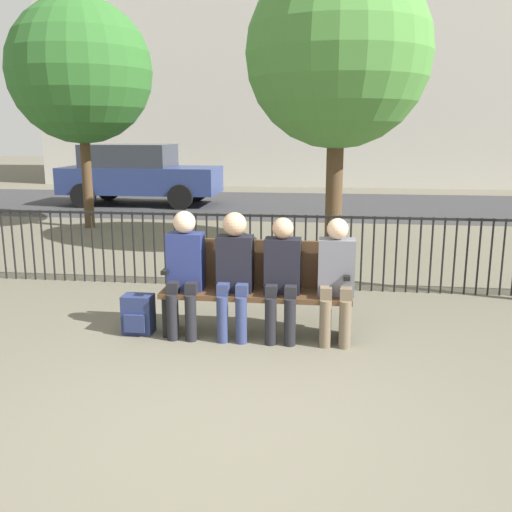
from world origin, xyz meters
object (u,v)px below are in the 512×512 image
at_px(seated_person_1, 234,267).
at_px(tree_1, 338,55).
at_px(seated_person_0, 185,266).
at_px(parked_car_0, 138,173).
at_px(backpack, 138,315).
at_px(park_bench, 257,284).
at_px(seated_person_2, 282,272).
at_px(tree_0, 80,71).
at_px(seated_person_3, 336,274).

height_order(seated_person_1, tree_1, tree_1).
bearing_deg(seated_person_0, parked_car_0, 111.15).
bearing_deg(tree_1, backpack, -114.24).
height_order(park_bench, seated_person_1, seated_person_1).
bearing_deg(seated_person_1, parked_car_0, 113.59).
bearing_deg(tree_1, seated_person_2, -96.72).
bearing_deg(parked_car_0, park_bench, -65.14).
bearing_deg(tree_0, park_bench, -54.02).
bearing_deg(parked_car_0, seated_person_2, -64.20).
relative_size(park_bench, tree_0, 0.41).
xyz_separation_m(backpack, parked_car_0, (-3.31, 9.83, 0.65)).
height_order(seated_person_1, parked_car_0, parked_car_0).
height_order(park_bench, seated_person_3, seated_person_3).
xyz_separation_m(seated_person_1, tree_0, (-4.06, 6.00, 2.42)).
distance_m(seated_person_1, backpack, 1.09).
distance_m(seated_person_3, tree_1, 4.91).
bearing_deg(park_bench, parked_car_0, 114.86).
height_order(park_bench, tree_0, tree_0).
xyz_separation_m(backpack, tree_1, (1.92, 4.27, 2.94)).
bearing_deg(park_bench, seated_person_1, -147.56).
xyz_separation_m(seated_person_0, parked_car_0, (-3.79, 9.80, 0.16)).
bearing_deg(tree_0, backpack, -62.84).
bearing_deg(tree_1, seated_person_0, -108.83).
relative_size(seated_person_3, backpack, 3.04).
bearing_deg(seated_person_3, tree_0, 129.95).
bearing_deg(tree_0, tree_1, -19.37).
xyz_separation_m(seated_person_0, seated_person_2, (0.95, -0.00, -0.03)).
relative_size(park_bench, parked_car_0, 0.44).
xyz_separation_m(tree_0, tree_1, (5.02, -1.77, 0.01)).
bearing_deg(tree_1, parked_car_0, 133.28).
distance_m(park_bench, seated_person_0, 0.73).
bearing_deg(backpack, park_bench, 7.97).
distance_m(park_bench, backpack, 1.22).
distance_m(seated_person_2, tree_1, 4.93).
xyz_separation_m(seated_person_3, backpack, (-1.93, -0.03, -0.47)).
height_order(tree_0, tree_1, tree_1).
distance_m(park_bench, tree_1, 4.94).
xyz_separation_m(seated_person_1, backpack, (-0.96, -0.03, -0.50)).
bearing_deg(tree_0, seated_person_3, -50.05).
xyz_separation_m(seated_person_2, tree_1, (0.50, 4.24, 2.47)).
bearing_deg(tree_1, park_bench, -100.43).
bearing_deg(seated_person_3, seated_person_2, -179.98).
relative_size(tree_0, parked_car_0, 1.08).
bearing_deg(tree_0, seated_person_1, -55.91).
bearing_deg(park_bench, seated_person_2, -27.05).
bearing_deg(seated_person_2, seated_person_1, 179.69).
height_order(seated_person_2, tree_1, tree_1).
bearing_deg(backpack, seated_person_3, 0.96).
relative_size(tree_0, tree_1, 0.99).
distance_m(seated_person_2, seated_person_3, 0.51).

